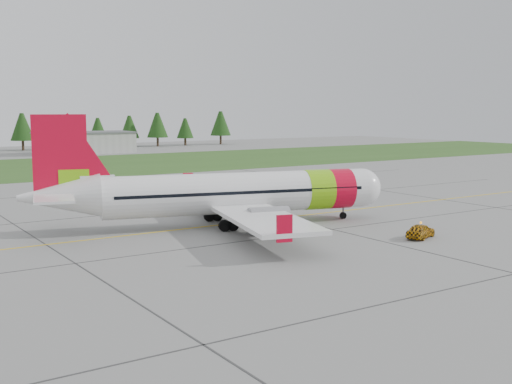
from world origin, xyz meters
TOP-DOWN VIEW (x-y plane):
  - ground at (0.00, 0.00)m, footprint 320.00×320.00m
  - aircraft at (3.02, 7.28)m, footprint 35.76×33.67m
  - follow_me_car at (13.92, -7.56)m, footprint 1.78×1.92m
  - grass_strip at (0.00, 82.00)m, footprint 320.00×50.00m
  - taxi_guideline at (0.00, 8.00)m, footprint 120.00×0.25m
  - hangar_east at (25.00, 118.00)m, footprint 24.00×12.00m

SIDE VIEW (x-z plane):
  - ground at x=0.00m, z-range 0.00..0.00m
  - taxi_guideline at x=0.00m, z-range 0.00..0.02m
  - grass_strip at x=0.00m, z-range 0.00..0.03m
  - follow_me_car at x=13.92m, z-range 0.00..3.84m
  - hangar_east at x=25.00m, z-range 0.00..5.20m
  - aircraft at x=3.02m, z-range -2.33..8.70m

